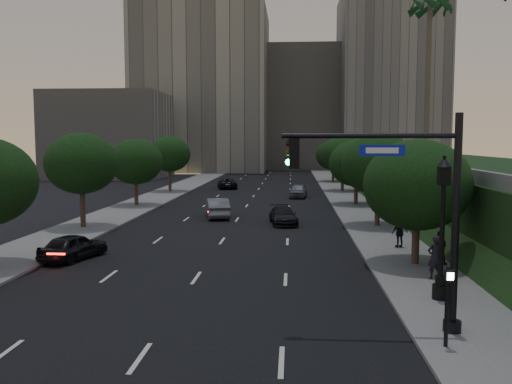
# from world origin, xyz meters

# --- Properties ---
(ground) EXTENTS (160.00, 160.00, 0.00)m
(ground) POSITION_xyz_m (0.00, 0.00, 0.00)
(ground) COLOR black
(ground) RESTS_ON ground
(road_surface) EXTENTS (16.00, 140.00, 0.02)m
(road_surface) POSITION_xyz_m (0.00, 30.00, 0.01)
(road_surface) COLOR black
(road_surface) RESTS_ON ground
(sidewalk_right) EXTENTS (4.50, 140.00, 0.15)m
(sidewalk_right) POSITION_xyz_m (10.25, 30.00, 0.07)
(sidewalk_right) COLOR slate
(sidewalk_right) RESTS_ON ground
(sidewalk_left) EXTENTS (4.50, 140.00, 0.15)m
(sidewalk_left) POSITION_xyz_m (-10.25, 30.00, 0.07)
(sidewalk_left) COLOR slate
(sidewalk_left) RESTS_ON ground
(embankment) EXTENTS (18.00, 90.00, 4.00)m
(embankment) POSITION_xyz_m (22.00, 28.00, 2.00)
(embankment) COLOR black
(embankment) RESTS_ON ground
(parapet_wall) EXTENTS (0.35, 90.00, 0.70)m
(parapet_wall) POSITION_xyz_m (13.50, 28.00, 4.35)
(parapet_wall) COLOR slate
(parapet_wall) RESTS_ON embankment
(office_block_left) EXTENTS (26.00, 20.00, 32.00)m
(office_block_left) POSITION_xyz_m (-14.00, 92.00, 16.00)
(office_block_left) COLOR gray
(office_block_left) RESTS_ON ground
(office_block_mid) EXTENTS (22.00, 18.00, 26.00)m
(office_block_mid) POSITION_xyz_m (6.00, 102.00, 13.00)
(office_block_mid) COLOR #9E9A90
(office_block_mid) RESTS_ON ground
(office_block_right) EXTENTS (20.00, 22.00, 36.00)m
(office_block_right) POSITION_xyz_m (24.00, 96.00, 18.00)
(office_block_right) COLOR gray
(office_block_right) RESTS_ON ground
(office_block_filler) EXTENTS (18.00, 16.00, 14.00)m
(office_block_filler) POSITION_xyz_m (-26.00, 70.00, 7.00)
(office_block_filler) COLOR #9E9A90
(office_block_filler) RESTS_ON ground
(tree_right_a) EXTENTS (5.20, 5.20, 6.24)m
(tree_right_a) POSITION_xyz_m (10.30, 8.00, 4.02)
(tree_right_a) COLOR #38281C
(tree_right_a) RESTS_ON ground
(tree_right_b) EXTENTS (5.20, 5.20, 6.74)m
(tree_right_b) POSITION_xyz_m (10.30, 20.00, 4.52)
(tree_right_b) COLOR #38281C
(tree_right_b) RESTS_ON ground
(tree_right_c) EXTENTS (5.20, 5.20, 6.24)m
(tree_right_c) POSITION_xyz_m (10.30, 33.00, 4.02)
(tree_right_c) COLOR #38281C
(tree_right_c) RESTS_ON ground
(tree_right_d) EXTENTS (5.20, 5.20, 6.74)m
(tree_right_d) POSITION_xyz_m (10.30, 47.00, 4.52)
(tree_right_d) COLOR #38281C
(tree_right_d) RESTS_ON ground
(tree_right_e) EXTENTS (5.20, 5.20, 6.24)m
(tree_right_e) POSITION_xyz_m (10.30, 62.00, 4.02)
(tree_right_e) COLOR #38281C
(tree_right_e) RESTS_ON ground
(tree_left_b) EXTENTS (5.00, 5.00, 6.71)m
(tree_left_b) POSITION_xyz_m (-10.30, 18.00, 4.58)
(tree_left_b) COLOR #38281C
(tree_left_b) RESTS_ON ground
(tree_left_c) EXTENTS (5.00, 5.00, 6.34)m
(tree_left_c) POSITION_xyz_m (-10.30, 31.00, 4.21)
(tree_left_c) COLOR #38281C
(tree_left_c) RESTS_ON ground
(tree_left_d) EXTENTS (5.00, 5.00, 6.71)m
(tree_left_d) POSITION_xyz_m (-10.30, 45.00, 4.58)
(tree_left_d) COLOR #38281C
(tree_left_d) RESTS_ON ground
(palm_far) EXTENTS (3.20, 3.20, 15.50)m
(palm_far) POSITION_xyz_m (16.00, 30.00, 17.64)
(palm_far) COLOR #4C4233
(palm_far) RESTS_ON embankment
(traffic_signal_mast) EXTENTS (5.68, 0.56, 7.00)m
(traffic_signal_mast) POSITION_xyz_m (8.24, -1.58, 3.67)
(traffic_signal_mast) COLOR black
(traffic_signal_mast) RESTS_ON ground
(street_lamp) EXTENTS (0.64, 0.64, 5.62)m
(street_lamp) POSITION_xyz_m (9.91, 2.00, 2.63)
(street_lamp) COLOR black
(street_lamp) RESTS_ON ground
(pedestrian_signal) EXTENTS (0.30, 0.33, 2.50)m
(pedestrian_signal) POSITION_xyz_m (8.78, -2.90, 1.57)
(pedestrian_signal) COLOR black
(pedestrian_signal) RESTS_ON ground
(sedan_near_left) EXTENTS (2.76, 4.38, 1.39)m
(sedan_near_left) POSITION_xyz_m (-7.00, 8.35, 0.69)
(sedan_near_left) COLOR black
(sedan_near_left) RESTS_ON ground
(sedan_mid_left) EXTENTS (2.70, 5.08, 1.59)m
(sedan_mid_left) POSITION_xyz_m (-1.71, 24.17, 0.80)
(sedan_mid_left) COLOR slate
(sedan_mid_left) RESTS_ON ground
(sedan_far_left) EXTENTS (3.20, 5.28, 1.37)m
(sedan_far_left) POSITION_xyz_m (-4.08, 50.44, 0.68)
(sedan_far_left) COLOR black
(sedan_far_left) RESTS_ON ground
(sedan_near_right) EXTENTS (2.40, 4.65, 1.29)m
(sedan_near_right) POSITION_xyz_m (3.63, 21.01, 0.64)
(sedan_near_right) COLOR black
(sedan_near_right) RESTS_ON ground
(sedan_far_right) EXTENTS (2.12, 4.56, 1.51)m
(sedan_far_right) POSITION_xyz_m (4.93, 39.93, 0.76)
(sedan_far_right) COLOR slate
(sedan_far_right) RESTS_ON ground
(pedestrian_a) EXTENTS (0.80, 0.65, 1.91)m
(pedestrian_a) POSITION_xyz_m (10.49, 5.11, 1.11)
(pedestrian_a) COLOR black
(pedestrian_a) RESTS_ON sidewalk_right
(pedestrian_b) EXTENTS (0.92, 0.79, 1.62)m
(pedestrian_b) POSITION_xyz_m (11.43, 7.93, 0.96)
(pedestrian_b) COLOR black
(pedestrian_b) RESTS_ON sidewalk_right
(pedestrian_c) EXTENTS (1.06, 0.70, 1.67)m
(pedestrian_c) POSITION_xyz_m (10.34, 12.07, 0.99)
(pedestrian_c) COLOR black
(pedestrian_c) RESTS_ON sidewalk_right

